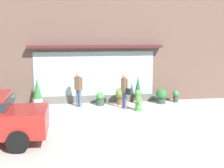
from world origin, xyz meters
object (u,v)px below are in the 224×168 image
at_px(pedestrian_with_handbag, 125,89).
at_px(potted_plant_corner_tall, 138,90).
at_px(potted_plant_window_right, 37,93).
at_px(potted_plant_near_hydrant, 100,99).
at_px(pedestrian_passerby, 79,87).
at_px(fire_hydrant, 138,100).
at_px(potted_plant_window_center, 122,95).
at_px(potted_plant_window_left, 161,95).
at_px(potted_plant_doorstep, 176,96).
at_px(potted_plant_trailing_edge, 8,98).

distance_m(pedestrian_with_handbag, potted_plant_corner_tall, 1.44).
bearing_deg(potted_plant_window_right, pedestrian_with_handbag, -14.27).
bearing_deg(potted_plant_near_hydrant, pedestrian_passerby, -171.51).
relative_size(fire_hydrant, potted_plant_window_center, 1.15).
relative_size(pedestrian_with_handbag, potted_plant_window_left, 2.19).
bearing_deg(pedestrian_passerby, potted_plant_window_right, 33.86).
distance_m(pedestrian_passerby, potted_plant_window_center, 2.15).
xyz_separation_m(potted_plant_window_right, potted_plant_doorstep, (6.81, 0.01, -0.33)).
height_order(potted_plant_corner_tall, potted_plant_trailing_edge, potted_plant_corner_tall).
bearing_deg(potted_plant_doorstep, pedestrian_with_handbag, -160.05).
height_order(pedestrian_with_handbag, potted_plant_near_hydrant, pedestrian_with_handbag).
xyz_separation_m(pedestrian_passerby, potted_plant_window_center, (2.08, 0.17, -0.51)).
xyz_separation_m(fire_hydrant, potted_plant_window_center, (-0.53, 1.29, -0.04)).
bearing_deg(pedestrian_with_handbag, potted_plant_window_right, -136.07).
height_order(potted_plant_window_center, potted_plant_window_right, potted_plant_window_right).
distance_m(potted_plant_window_center, potted_plant_near_hydrant, 1.06).
bearing_deg(potted_plant_near_hydrant, pedestrian_with_handbag, -39.37).
xyz_separation_m(fire_hydrant, potted_plant_window_right, (-4.54, 1.43, 0.14)).
xyz_separation_m(fire_hydrant, potted_plant_near_hydrant, (-1.58, 1.27, -0.18)).
height_order(fire_hydrant, potted_plant_doorstep, fire_hydrant).
distance_m(potted_plant_window_right, potted_plant_near_hydrant, 2.98).
bearing_deg(potted_plant_window_right, fire_hydrant, -17.53).
bearing_deg(potted_plant_doorstep, potted_plant_near_hydrant, -177.45).
bearing_deg(potted_plant_window_right, potted_plant_corner_tall, 1.12).
distance_m(pedestrian_passerby, potted_plant_window_left, 4.11).
bearing_deg(potted_plant_corner_tall, potted_plant_doorstep, -2.60).
xyz_separation_m(pedestrian_with_handbag, potted_plant_doorstep, (2.82, 1.02, -0.62)).
relative_size(potted_plant_window_center, potted_plant_window_right, 0.63).
relative_size(potted_plant_near_hydrant, potted_plant_trailing_edge, 0.71).
xyz_separation_m(pedestrian_with_handbag, pedestrian_passerby, (-2.07, 0.70, 0.04)).
xyz_separation_m(pedestrian_with_handbag, potted_plant_window_center, (0.01, 0.87, -0.48)).
xyz_separation_m(pedestrian_passerby, potted_plant_window_left, (4.07, 0.13, -0.57)).
distance_m(potted_plant_window_left, potted_plant_near_hydrant, 3.04).
relative_size(potted_plant_window_left, potted_plant_doorstep, 1.28).
height_order(fire_hydrant, potted_plant_corner_tall, potted_plant_corner_tall).
distance_m(potted_plant_window_center, potted_plant_trailing_edge, 5.29).
xyz_separation_m(fire_hydrant, potted_plant_doorstep, (2.28, 1.44, -0.19)).
relative_size(pedestrian_passerby, potted_plant_corner_tall, 1.23).
xyz_separation_m(potted_plant_window_center, potted_plant_near_hydrant, (-1.05, -0.02, -0.14)).
distance_m(pedestrian_passerby, potted_plant_near_hydrant, 1.23).
height_order(potted_plant_corner_tall, potted_plant_near_hydrant, potted_plant_corner_tall).
xyz_separation_m(potted_plant_corner_tall, potted_plant_window_right, (-4.87, -0.09, -0.01)).
xyz_separation_m(potted_plant_corner_tall, potted_plant_window_center, (-0.86, -0.24, -0.19)).
xyz_separation_m(pedestrian_with_handbag, potted_plant_window_left, (2.00, 0.83, -0.53)).
bearing_deg(potted_plant_near_hydrant, fire_hydrant, -38.78).
distance_m(fire_hydrant, potted_plant_doorstep, 2.70).
relative_size(pedestrian_passerby, potted_plant_window_center, 1.98).
xyz_separation_m(pedestrian_passerby, potted_plant_trailing_edge, (-3.20, 0.06, -0.47)).
distance_m(potted_plant_corner_tall, potted_plant_window_right, 4.87).
xyz_separation_m(pedestrian_with_handbag, potted_plant_corner_tall, (0.87, 1.11, -0.28)).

